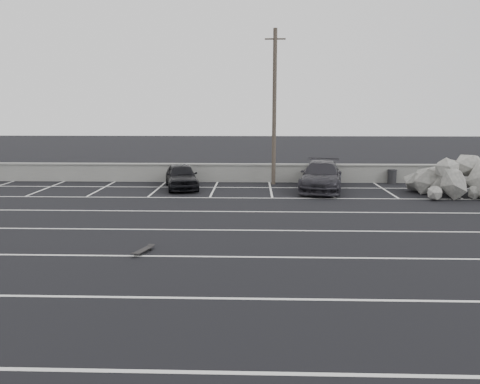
{
  "coord_description": "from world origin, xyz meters",
  "views": [
    {
      "loc": [
        0.13,
        -12.91,
        4.22
      ],
      "look_at": [
        -0.42,
        5.04,
        1.0
      ],
      "focal_mm": 35.0,
      "sensor_mm": 36.0,
      "label": 1
    }
  ],
  "objects_px": {
    "skateboard": "(143,250)",
    "utility_pole": "(274,107)",
    "car_left": "(181,176)",
    "trash_bin": "(392,176)",
    "car_right": "(321,176)",
    "riprap_pile": "(473,184)"
  },
  "relations": [
    {
      "from": "skateboard",
      "to": "utility_pole",
      "type": "bearing_deg",
      "value": 90.34
    },
    {
      "from": "car_left",
      "to": "trash_bin",
      "type": "distance_m",
      "value": 11.88
    },
    {
      "from": "car_right",
      "to": "utility_pole",
      "type": "relative_size",
      "value": 0.6
    },
    {
      "from": "car_right",
      "to": "car_left",
      "type": "bearing_deg",
      "value": -171.59
    },
    {
      "from": "riprap_pile",
      "to": "utility_pole",
      "type": "bearing_deg",
      "value": 159.59
    },
    {
      "from": "car_left",
      "to": "riprap_pile",
      "type": "xyz_separation_m",
      "value": [
        14.46,
        -1.97,
        -0.03
      ]
    },
    {
      "from": "utility_pole",
      "to": "skateboard",
      "type": "xyz_separation_m",
      "value": [
        -4.36,
        -12.89,
        -4.2
      ]
    },
    {
      "from": "utility_pole",
      "to": "skateboard",
      "type": "distance_m",
      "value": 14.24
    },
    {
      "from": "car_left",
      "to": "skateboard",
      "type": "relative_size",
      "value": 4.65
    },
    {
      "from": "car_right",
      "to": "utility_pole",
      "type": "height_order",
      "value": "utility_pole"
    },
    {
      "from": "trash_bin",
      "to": "riprap_pile",
      "type": "height_order",
      "value": "riprap_pile"
    },
    {
      "from": "car_right",
      "to": "riprap_pile",
      "type": "bearing_deg",
      "value": -2.98
    },
    {
      "from": "utility_pole",
      "to": "car_left",
      "type": "bearing_deg",
      "value": -162.57
    },
    {
      "from": "car_left",
      "to": "car_right",
      "type": "xyz_separation_m",
      "value": [
        7.39,
        -0.27,
        0.07
      ]
    },
    {
      "from": "trash_bin",
      "to": "riprap_pile",
      "type": "relative_size",
      "value": 0.14
    },
    {
      "from": "car_left",
      "to": "riprap_pile",
      "type": "distance_m",
      "value": 14.59
    },
    {
      "from": "skateboard",
      "to": "trash_bin",
      "type": "bearing_deg",
      "value": 69.14
    },
    {
      "from": "car_right",
      "to": "utility_pole",
      "type": "xyz_separation_m",
      "value": [
        -2.42,
        1.83,
        3.54
      ]
    },
    {
      "from": "riprap_pile",
      "to": "skateboard",
      "type": "height_order",
      "value": "riprap_pile"
    },
    {
      "from": "car_right",
      "to": "riprap_pile",
      "type": "height_order",
      "value": "riprap_pile"
    },
    {
      "from": "trash_bin",
      "to": "riprap_pile",
      "type": "bearing_deg",
      "value": -54.98
    },
    {
      "from": "car_left",
      "to": "trash_bin",
      "type": "height_order",
      "value": "car_left"
    }
  ]
}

